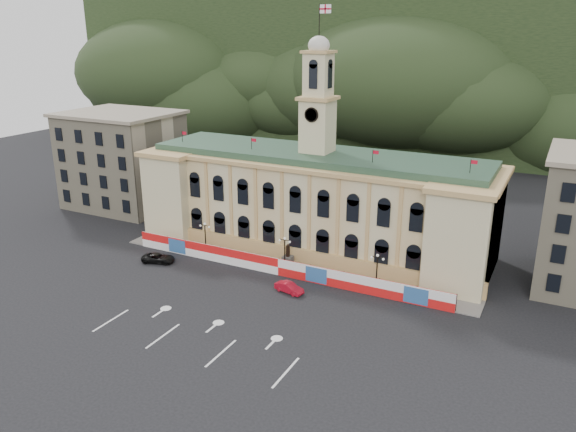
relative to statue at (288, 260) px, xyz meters
The scene contains 13 objects.
ground 18.04m from the statue, 90.00° to the right, with size 260.00×260.00×0.00m, color black.
lane_markings 23.03m from the statue, 90.00° to the right, with size 26.00×10.00×0.02m, color white, non-canonical shape.
hill_ridge 105.59m from the statue, 89.98° to the left, with size 230.00×80.00×64.00m.
city_hall 11.71m from the statue, 90.00° to the left, with size 56.20×17.60×37.10m.
side_building_left 45.63m from the statue, 163.26° to the left, with size 21.00×17.00×18.60m.
hoarding_fence 2.93m from the statue, 88.90° to the right, with size 50.00×0.44×2.50m.
pavement 1.13m from the statue, 90.00° to the right, with size 56.00×5.50×0.16m, color slate.
statue is the anchor object (origin of this frame).
lamp_left 14.16m from the statue, behind, with size 1.96×0.44×5.15m.
lamp_center 2.14m from the statue, 90.00° to the right, with size 1.96×0.44×5.15m.
lamp_right 14.16m from the statue, ahead, with size 1.96×0.44×5.15m.
red_sedan 8.31m from the statue, 61.79° to the right, with size 4.38×2.29×1.38m, color #A80C1C.
black_suv 19.76m from the statue, 158.55° to the right, with size 5.45×3.68×1.39m, color black.
Camera 1 is at (34.80, -50.29, 33.88)m, focal length 35.00 mm.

